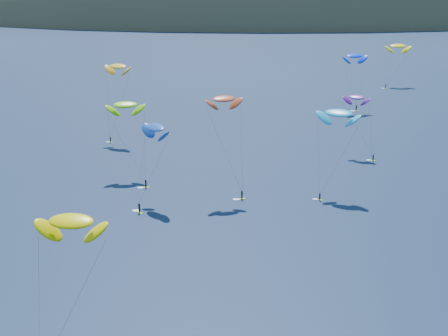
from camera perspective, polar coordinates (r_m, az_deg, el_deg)
island at (r=607.39m, az=4.83°, el=12.73°), size 730.00×300.00×210.00m
kitesurfer_1 at (r=180.89m, az=-9.69°, el=9.15°), size 9.19×9.52×23.22m
kitesurfer_2 at (r=79.61m, az=-13.81°, el=-4.77°), size 9.14×9.51×21.15m
kitesurfer_3 at (r=150.24m, az=-9.01°, el=5.72°), size 11.21×14.20×19.27m
kitesurfer_4 at (r=219.84m, az=11.87°, el=10.00°), size 9.89×6.82×21.00m
kitesurfer_5 at (r=138.51m, az=10.44°, el=4.96°), size 10.25×11.15×20.32m
kitesurfer_6 at (r=168.61m, az=12.04°, el=6.33°), size 8.31×10.90×17.02m
kitesurfer_9 at (r=134.29m, az=0.01°, el=6.31°), size 9.01×8.13×23.30m
kitesurfer_10 at (r=132.10m, az=-6.28°, el=3.69°), size 8.57×13.81×18.36m
kitesurfer_11 at (r=270.11m, az=15.65°, el=10.70°), size 11.67×11.32×18.77m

